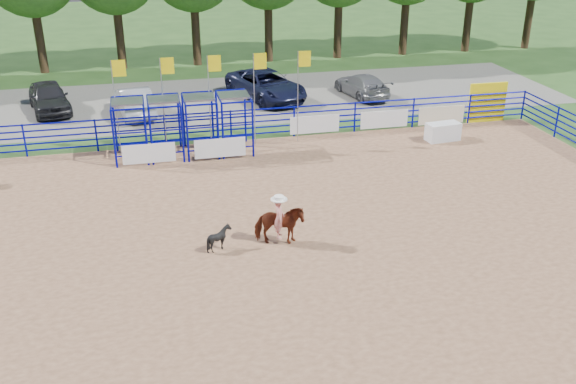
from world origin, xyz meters
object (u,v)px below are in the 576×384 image
object	(u,v)px
calf	(219,238)
car_c	(266,85)
car_b	(135,101)
car_d	(362,85)
horse_and_rider	(279,221)
announcer_table	(443,132)
car_a	(49,97)

from	to	relation	value
calf	car_c	size ratio (longest dim) A/B	0.14
car_b	car_d	xyz separation A→B (m)	(12.70, 0.74, -0.10)
horse_and_rider	announcer_table	bearing A→B (deg)	40.22
car_a	car_d	xyz separation A→B (m)	(17.10, -0.84, -0.14)
announcer_table	car_a	distance (m)	20.37
car_c	car_b	bearing A→B (deg)	171.63
car_d	car_a	bearing A→B (deg)	-12.58
horse_and_rider	calf	xyz separation A→B (m)	(-1.94, 0.05, -0.41)
car_a	car_b	world-z (taller)	car_a
car_d	horse_and_rider	bearing A→B (deg)	52.94
car_b	car_c	size ratio (longest dim) A/B	0.77
calf	car_d	xyz separation A→B (m)	(10.26, 16.08, 0.21)
announcer_table	car_c	xyz separation A→B (m)	(-6.68, 8.68, 0.37)
car_a	calf	bearing A→B (deg)	-80.78
horse_and_rider	car_c	bearing A→B (deg)	80.30
announcer_table	horse_and_rider	xyz separation A→B (m)	(-9.54, -8.07, 0.41)
announcer_table	car_a	world-z (taller)	car_a
car_c	car_d	xyz separation A→B (m)	(5.46, -0.62, -0.16)
horse_and_rider	car_a	size ratio (longest dim) A/B	0.52
announcer_table	car_b	world-z (taller)	car_b
car_a	announcer_table	bearing A→B (deg)	-38.69
calf	car_b	xyz separation A→B (m)	(-2.44, 15.34, 0.31)
announcer_table	car_a	bearing A→B (deg)	154.10
announcer_table	car_b	bearing A→B (deg)	152.27
announcer_table	calf	xyz separation A→B (m)	(-11.48, -8.02, -0.00)
car_b	car_d	bearing A→B (deg)	175.07
car_a	car_c	xyz separation A→B (m)	(11.64, -0.22, 0.02)
car_c	car_d	size ratio (longest dim) A/B	1.32
calf	car_b	distance (m)	15.54
calf	car_a	distance (m)	18.25
horse_and_rider	car_a	bearing A→B (deg)	117.36
horse_and_rider	calf	bearing A→B (deg)	178.53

